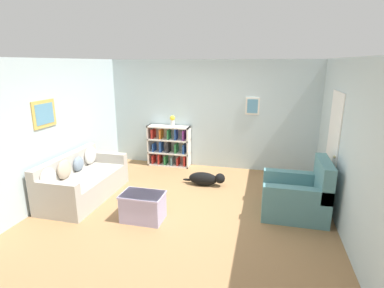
# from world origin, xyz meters

# --- Properties ---
(ground_plane) EXTENTS (14.00, 14.00, 0.00)m
(ground_plane) POSITION_xyz_m (0.00, 0.00, 0.00)
(ground_plane) COLOR #997047
(wall_back) EXTENTS (5.60, 0.13, 2.60)m
(wall_back) POSITION_xyz_m (0.00, 2.25, 1.30)
(wall_back) COLOR silver
(wall_back) RESTS_ON ground_plane
(wall_left) EXTENTS (0.13, 5.00, 2.60)m
(wall_left) POSITION_xyz_m (-2.55, -0.00, 1.30)
(wall_left) COLOR silver
(wall_left) RESTS_ON ground_plane
(wall_right) EXTENTS (0.16, 5.00, 2.60)m
(wall_right) POSITION_xyz_m (2.55, 0.02, 1.29)
(wall_right) COLOR silver
(wall_right) RESTS_ON ground_plane
(couch) EXTENTS (0.90, 1.85, 0.82)m
(couch) POSITION_xyz_m (-2.04, -0.15, 0.31)
(couch) COLOR #ADA89E
(couch) RESTS_ON ground_plane
(bookshelf) EXTENTS (1.06, 0.33, 1.02)m
(bookshelf) POSITION_xyz_m (-0.99, 2.04, 0.49)
(bookshelf) COLOR silver
(bookshelf) RESTS_ON ground_plane
(recliner_chair) EXTENTS (1.05, 0.93, 0.99)m
(recliner_chair) POSITION_xyz_m (1.93, 0.12, 0.33)
(recliner_chair) COLOR slate
(recliner_chair) RESTS_ON ground_plane
(coffee_table) EXTENTS (0.69, 0.46, 0.46)m
(coffee_table) POSITION_xyz_m (-0.56, -0.70, 0.25)
(coffee_table) COLOR #ADA3CC
(coffee_table) RESTS_ON ground_plane
(dog) EXTENTS (0.92, 0.25, 0.29)m
(dog) POSITION_xyz_m (0.16, 0.97, 0.15)
(dog) COLOR black
(dog) RESTS_ON ground_plane
(vase) EXTENTS (0.12, 0.12, 0.27)m
(vase) POSITION_xyz_m (-0.89, 2.02, 1.17)
(vase) COLOR silver
(vase) RESTS_ON bookshelf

